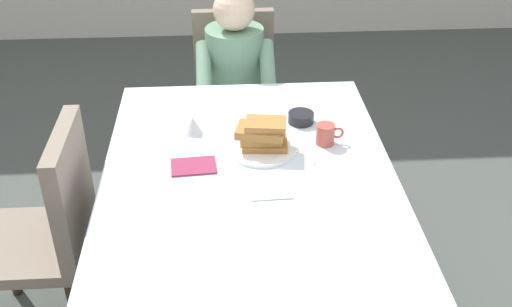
% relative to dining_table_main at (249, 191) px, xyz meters
% --- Properties ---
extents(dining_table_main, '(1.12, 1.52, 0.74)m').
position_rel_dining_table_main_xyz_m(dining_table_main, '(0.00, 0.00, 0.00)').
color(dining_table_main, silver).
rests_on(dining_table_main, ground).
extents(chair_diner, '(0.44, 0.45, 0.93)m').
position_rel_dining_table_main_xyz_m(chair_diner, '(-0.02, 1.17, -0.12)').
color(chair_diner, '#7A6B5B').
rests_on(chair_diner, ground).
extents(diner_person, '(0.40, 0.43, 1.12)m').
position_rel_dining_table_main_xyz_m(diner_person, '(-0.02, 1.01, 0.02)').
color(diner_person, gray).
rests_on(diner_person, ground).
extents(chair_left_side, '(0.45, 0.44, 0.93)m').
position_rel_dining_table_main_xyz_m(chair_left_side, '(-0.77, 0.00, -0.12)').
color(chair_left_side, '#7A6B5B').
rests_on(chair_left_side, ground).
extents(plate_breakfast, '(0.28, 0.28, 0.02)m').
position_rel_dining_table_main_xyz_m(plate_breakfast, '(0.06, 0.15, 0.10)').
color(plate_breakfast, white).
rests_on(plate_breakfast, dining_table_main).
extents(breakfast_stack, '(0.21, 0.16, 0.12)m').
position_rel_dining_table_main_xyz_m(breakfast_stack, '(0.06, 0.15, 0.16)').
color(breakfast_stack, '#A36B33').
rests_on(breakfast_stack, plate_breakfast).
extents(cup_coffee, '(0.11, 0.08, 0.08)m').
position_rel_dining_table_main_xyz_m(cup_coffee, '(0.32, 0.19, 0.13)').
color(cup_coffee, '#B24C42').
rests_on(cup_coffee, dining_table_main).
extents(bowl_butter, '(0.11, 0.11, 0.04)m').
position_rel_dining_table_main_xyz_m(bowl_butter, '(0.24, 0.36, 0.11)').
color(bowl_butter, black).
rests_on(bowl_butter, dining_table_main).
extents(syrup_pitcher, '(0.08, 0.08, 0.07)m').
position_rel_dining_table_main_xyz_m(syrup_pitcher, '(-0.21, 0.30, 0.13)').
color(syrup_pitcher, silver).
rests_on(syrup_pitcher, dining_table_main).
extents(fork_left_of_plate, '(0.02, 0.18, 0.00)m').
position_rel_dining_table_main_xyz_m(fork_left_of_plate, '(-0.13, 0.13, 0.09)').
color(fork_left_of_plate, silver).
rests_on(fork_left_of_plate, dining_table_main).
extents(knife_right_of_plate, '(0.02, 0.20, 0.00)m').
position_rel_dining_table_main_xyz_m(knife_right_of_plate, '(0.25, 0.13, 0.09)').
color(knife_right_of_plate, silver).
rests_on(knife_right_of_plate, dining_table_main).
extents(spoon_near_edge, '(0.15, 0.02, 0.00)m').
position_rel_dining_table_main_xyz_m(spoon_near_edge, '(0.07, -0.18, 0.09)').
color(spoon_near_edge, silver).
rests_on(spoon_near_edge, dining_table_main).
extents(napkin_folded, '(0.18, 0.13, 0.01)m').
position_rel_dining_table_main_xyz_m(napkin_folded, '(-0.21, 0.04, 0.09)').
color(napkin_folded, '#8C2D4C').
rests_on(napkin_folded, dining_table_main).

